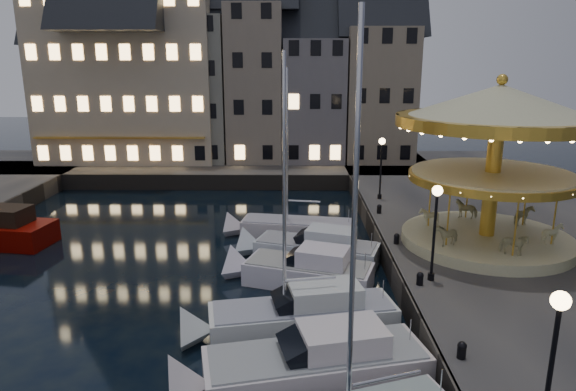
{
  "coord_description": "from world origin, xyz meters",
  "views": [
    {
      "loc": [
        1.26,
        -19.43,
        10.37
      ],
      "look_at": [
        1.0,
        8.0,
        3.2
      ],
      "focal_mm": 32.0,
      "sensor_mm": 36.0,
      "label": 1
    }
  ],
  "objects_px": {
    "streetlamp_a": "(553,350)",
    "motorboat_b": "(304,367)",
    "bollard_b": "(420,278)",
    "motorboat_e": "(309,250)",
    "streetlamp_c": "(381,159)",
    "bollard_a": "(462,349)",
    "motorboat_d": "(300,271)",
    "motorboat_c": "(293,317)",
    "streetlamp_b": "(435,219)",
    "bollard_c": "(397,238)",
    "motorboat_f": "(289,229)",
    "bollard_d": "(379,208)",
    "carousel": "(497,135)"
  },
  "relations": [
    {
      "from": "streetlamp_a",
      "to": "motorboat_b",
      "type": "xyz_separation_m",
      "value": [
        -5.55,
        4.47,
        -3.37
      ]
    },
    {
      "from": "bollard_b",
      "to": "motorboat_e",
      "type": "height_order",
      "value": "motorboat_e"
    },
    {
      "from": "streetlamp_c",
      "to": "bollard_a",
      "type": "relative_size",
      "value": 7.32
    },
    {
      "from": "motorboat_d",
      "to": "motorboat_c",
      "type": "bearing_deg",
      "value": -94.24
    },
    {
      "from": "streetlamp_b",
      "to": "motorboat_e",
      "type": "relative_size",
      "value": 0.56
    },
    {
      "from": "streetlamp_a",
      "to": "motorboat_d",
      "type": "bearing_deg",
      "value": 114.25
    },
    {
      "from": "streetlamp_c",
      "to": "motorboat_b",
      "type": "distance_m",
      "value": 20.11
    },
    {
      "from": "bollard_c",
      "to": "motorboat_f",
      "type": "relative_size",
      "value": 0.05
    },
    {
      "from": "streetlamp_c",
      "to": "motorboat_d",
      "type": "height_order",
      "value": "streetlamp_c"
    },
    {
      "from": "streetlamp_c",
      "to": "motorboat_b",
      "type": "relative_size",
      "value": 0.49
    },
    {
      "from": "bollard_a",
      "to": "motorboat_c",
      "type": "bearing_deg",
      "value": 144.57
    },
    {
      "from": "motorboat_b",
      "to": "streetlamp_b",
      "type": "bearing_deg",
      "value": 44.92
    },
    {
      "from": "motorboat_f",
      "to": "streetlamp_b",
      "type": "bearing_deg",
      "value": -55.86
    },
    {
      "from": "streetlamp_c",
      "to": "streetlamp_b",
      "type": "bearing_deg",
      "value": -90.0
    },
    {
      "from": "bollard_d",
      "to": "motorboat_e",
      "type": "distance_m",
      "value": 6.53
    },
    {
      "from": "bollard_b",
      "to": "motorboat_b",
      "type": "height_order",
      "value": "motorboat_b"
    },
    {
      "from": "bollard_c",
      "to": "motorboat_c",
      "type": "height_order",
      "value": "motorboat_c"
    },
    {
      "from": "streetlamp_a",
      "to": "bollard_a",
      "type": "relative_size",
      "value": 7.32
    },
    {
      "from": "streetlamp_a",
      "to": "carousel",
      "type": "distance_m",
      "value": 15.31
    },
    {
      "from": "bollard_a",
      "to": "bollard_c",
      "type": "relative_size",
      "value": 1.0
    },
    {
      "from": "bollard_d",
      "to": "motorboat_d",
      "type": "relative_size",
      "value": 0.08
    },
    {
      "from": "bollard_c",
      "to": "motorboat_d",
      "type": "height_order",
      "value": "motorboat_d"
    },
    {
      "from": "streetlamp_b",
      "to": "streetlamp_c",
      "type": "xyz_separation_m",
      "value": [
        0.0,
        13.5,
        0.0
      ]
    },
    {
      "from": "streetlamp_b",
      "to": "motorboat_c",
      "type": "distance_m",
      "value": 7.16
    },
    {
      "from": "motorboat_c",
      "to": "motorboat_e",
      "type": "bearing_deg",
      "value": 83.4
    },
    {
      "from": "bollard_b",
      "to": "motorboat_f",
      "type": "relative_size",
      "value": 0.05
    },
    {
      "from": "bollard_d",
      "to": "motorboat_b",
      "type": "distance_m",
      "value": 16.33
    },
    {
      "from": "bollard_a",
      "to": "bollard_b",
      "type": "distance_m",
      "value": 5.5
    },
    {
      "from": "carousel",
      "to": "bollard_b",
      "type": "bearing_deg",
      "value": -132.51
    },
    {
      "from": "motorboat_f",
      "to": "motorboat_b",
      "type": "bearing_deg",
      "value": -87.49
    },
    {
      "from": "bollard_a",
      "to": "motorboat_f",
      "type": "bearing_deg",
      "value": 110.28
    },
    {
      "from": "motorboat_e",
      "to": "carousel",
      "type": "xyz_separation_m",
      "value": [
        9.04,
        -0.84,
        6.27
      ]
    },
    {
      "from": "streetlamp_c",
      "to": "motorboat_d",
      "type": "relative_size",
      "value": 0.59
    },
    {
      "from": "streetlamp_c",
      "to": "bollard_b",
      "type": "bearing_deg",
      "value": -92.45
    },
    {
      "from": "bollard_b",
      "to": "motorboat_d",
      "type": "xyz_separation_m",
      "value": [
        -4.99,
        2.91,
        -0.96
      ]
    },
    {
      "from": "motorboat_b",
      "to": "motorboat_c",
      "type": "height_order",
      "value": "motorboat_c"
    },
    {
      "from": "bollard_c",
      "to": "streetlamp_b",
      "type": "bearing_deg",
      "value": -82.41
    },
    {
      "from": "bollard_d",
      "to": "motorboat_d",
      "type": "bearing_deg",
      "value": -123.3
    },
    {
      "from": "motorboat_f",
      "to": "motorboat_d",
      "type": "bearing_deg",
      "value": -84.89
    },
    {
      "from": "bollard_a",
      "to": "motorboat_f",
      "type": "xyz_separation_m",
      "value": [
        -5.59,
        15.13,
        -1.07
      ]
    },
    {
      "from": "bollard_c",
      "to": "bollard_d",
      "type": "xyz_separation_m",
      "value": [
        0.0,
        5.5,
        0.0
      ]
    },
    {
      "from": "bollard_a",
      "to": "bollard_d",
      "type": "relative_size",
      "value": 1.0
    },
    {
      "from": "streetlamp_b",
      "to": "motorboat_b",
      "type": "xyz_separation_m",
      "value": [
        -5.55,
        -5.53,
        -3.37
      ]
    },
    {
      "from": "streetlamp_a",
      "to": "motorboat_e",
      "type": "height_order",
      "value": "streetlamp_a"
    },
    {
      "from": "motorboat_c",
      "to": "motorboat_f",
      "type": "relative_size",
      "value": 1.07
    },
    {
      "from": "bollard_a",
      "to": "motorboat_b",
      "type": "height_order",
      "value": "motorboat_b"
    },
    {
      "from": "streetlamp_a",
      "to": "bollard_b",
      "type": "height_order",
      "value": "streetlamp_a"
    },
    {
      "from": "bollard_c",
      "to": "motorboat_e",
      "type": "height_order",
      "value": "motorboat_e"
    },
    {
      "from": "streetlamp_b",
      "to": "motorboat_d",
      "type": "xyz_separation_m",
      "value": [
        -5.59,
        2.41,
        -3.38
      ]
    },
    {
      "from": "bollard_c",
      "to": "streetlamp_a",
      "type": "bearing_deg",
      "value": -87.63
    }
  ]
}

